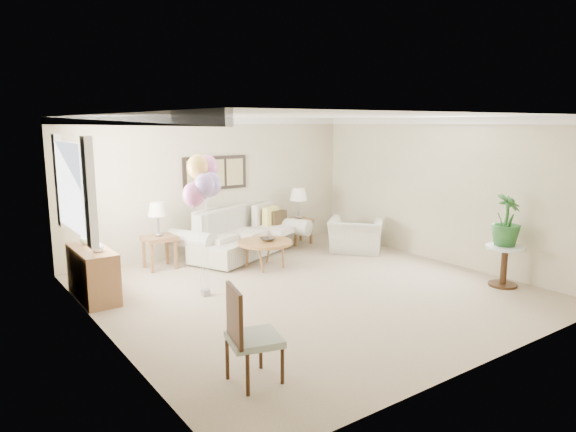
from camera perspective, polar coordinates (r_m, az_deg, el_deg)
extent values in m
plane|color=tan|center=(7.89, 2.28, -8.20)|extent=(6.00, 6.00, 0.00)
cube|color=beige|center=(10.10, -8.14, 3.36)|extent=(6.00, 0.04, 2.60)
cube|color=beige|center=(5.57, 21.62, -2.93)|extent=(6.00, 0.04, 2.60)
cube|color=beige|center=(6.24, -20.01, -1.44)|extent=(0.04, 6.00, 2.60)
cube|color=beige|center=(9.69, 16.54, 2.75)|extent=(0.04, 6.00, 2.60)
cube|color=white|center=(7.48, 2.42, 10.96)|extent=(6.00, 6.00, 0.02)
cube|color=white|center=(10.00, -8.24, 10.41)|extent=(6.00, 0.06, 0.12)
cube|color=white|center=(6.13, -20.45, 10.01)|extent=(0.06, 6.00, 0.12)
cube|color=white|center=(9.60, 16.81, 10.09)|extent=(0.06, 6.00, 0.12)
cube|color=white|center=(7.64, -23.07, 3.06)|extent=(0.04, 1.40, 1.20)
cube|color=white|center=(6.82, -21.18, 2.42)|extent=(0.10, 0.22, 1.40)
cube|color=white|center=(8.47, -24.06, 3.63)|extent=(0.10, 0.22, 1.40)
cube|color=black|center=(10.04, -8.09, 4.76)|extent=(1.35, 0.04, 0.65)
cube|color=#8C8C59|center=(9.84, -10.20, 4.58)|extent=(0.36, 0.02, 0.52)
cube|color=#8C8C59|center=(10.02, -8.03, 4.75)|extent=(0.36, 0.02, 0.52)
cube|color=#8C8C59|center=(10.22, -5.93, 4.90)|extent=(0.36, 0.02, 0.52)
cube|color=beige|center=(9.81, -4.99, -3.17)|extent=(2.41, 1.76, 0.37)
cube|color=beige|center=(10.01, -6.00, -0.53)|extent=(2.13, 1.13, 0.56)
cylinder|color=beige|center=(9.28, -10.71, -2.61)|extent=(0.68, 0.97, 0.33)
cylinder|color=beige|center=(10.33, 0.09, -1.12)|extent=(0.68, 0.97, 0.33)
cube|color=silver|center=(9.42, -8.22, -2.41)|extent=(0.86, 0.92, 0.12)
cube|color=silver|center=(9.72, -4.86, -1.94)|extent=(0.86, 0.92, 0.12)
cube|color=silver|center=(10.05, -1.72, -1.50)|extent=(0.86, 0.92, 0.12)
cube|color=#84A0C7|center=(9.46, -9.55, -1.01)|extent=(0.39, 0.12, 0.39)
cube|color=#E2D765|center=(10.19, -1.93, -0.06)|extent=(0.39, 0.12, 0.39)
cube|color=#382B18|center=(10.23, -1.00, -0.36)|extent=(0.35, 0.10, 0.35)
cube|color=beige|center=(9.86, -4.98, -4.31)|extent=(2.03, 0.81, 0.04)
cube|color=brown|center=(9.15, -14.14, -2.40)|extent=(0.53, 0.48, 0.08)
cube|color=brown|center=(8.97, -14.87, -4.59)|extent=(0.05, 0.05, 0.50)
cube|color=brown|center=(9.12, -12.38, -4.24)|extent=(0.05, 0.05, 0.50)
cube|color=brown|center=(9.32, -15.71, -4.07)|extent=(0.05, 0.05, 0.50)
cube|color=brown|center=(9.47, -13.30, -3.74)|extent=(0.05, 0.05, 0.50)
cube|color=brown|center=(10.74, 1.18, -0.46)|extent=(0.49, 0.44, 0.07)
cube|color=brown|center=(10.54, 0.90, -2.15)|extent=(0.04, 0.04, 0.46)
cube|color=brown|center=(10.77, 2.58, -1.88)|extent=(0.04, 0.04, 0.46)
cube|color=brown|center=(10.82, -0.22, -1.81)|extent=(0.04, 0.04, 0.46)
cube|color=brown|center=(11.04, 1.44, -1.57)|extent=(0.04, 0.04, 0.46)
cylinder|color=gray|center=(9.14, -14.16, -1.98)|extent=(0.14, 0.14, 0.06)
cylinder|color=gray|center=(9.10, -14.21, -0.88)|extent=(0.04, 0.04, 0.30)
cone|color=silver|center=(9.06, -14.28, 0.78)|extent=(0.34, 0.34, 0.24)
cylinder|color=gray|center=(10.73, 1.18, -0.10)|extent=(0.15, 0.15, 0.06)
cylinder|color=gray|center=(10.69, 1.18, 0.91)|extent=(0.04, 0.04, 0.32)
cone|color=silver|center=(10.65, 1.19, 2.45)|extent=(0.36, 0.36, 0.26)
cylinder|color=brown|center=(8.94, -2.59, -2.96)|extent=(0.95, 0.95, 0.05)
cylinder|color=brown|center=(9.30, -2.16, -3.96)|extent=(0.04, 0.04, 0.43)
cylinder|color=brown|center=(9.07, -4.53, -4.35)|extent=(0.04, 0.04, 0.43)
cylinder|color=brown|center=(8.70, -3.01, -4.97)|extent=(0.04, 0.04, 0.43)
cylinder|color=brown|center=(8.94, -0.58, -4.54)|extent=(0.04, 0.04, 0.43)
imported|color=#2D2821|center=(8.92, -2.25, -2.62)|extent=(0.27, 0.27, 0.06)
imported|color=beige|center=(10.15, 7.53, -2.16)|extent=(1.33, 1.34, 0.66)
cylinder|color=silver|center=(8.58, 23.00, -3.22)|extent=(0.59, 0.59, 0.04)
cylinder|color=#371E12|center=(8.66, 22.86, -5.24)|extent=(0.10, 0.10, 0.59)
cylinder|color=#371E12|center=(8.74, 22.72, -7.14)|extent=(0.43, 0.43, 0.01)
imported|color=#18501F|center=(8.55, 23.11, -0.42)|extent=(0.51, 0.51, 0.80)
cube|color=#949E91|center=(5.12, -3.76, -13.49)|extent=(0.59, 0.59, 0.07)
cylinder|color=#371E12|center=(4.98, -4.50, -17.23)|extent=(0.04, 0.04, 0.41)
cylinder|color=#371E12|center=(5.17, -0.63, -16.12)|extent=(0.04, 0.04, 0.41)
cylinder|color=#371E12|center=(5.29, -6.76, -15.57)|extent=(0.04, 0.04, 0.41)
cylinder|color=#371E12|center=(5.46, -3.05, -14.61)|extent=(0.04, 0.04, 0.41)
cube|color=#371E12|center=(4.91, -5.98, -10.91)|extent=(0.16, 0.46, 0.54)
cube|color=brown|center=(7.93, -20.86, -6.00)|extent=(0.45, 1.20, 0.74)
cube|color=#371E12|center=(7.65, -20.24, -6.54)|extent=(0.46, 0.02, 0.70)
cube|color=#371E12|center=(8.21, -21.36, -5.48)|extent=(0.46, 0.02, 0.70)
imported|color=white|center=(7.58, -20.43, -3.11)|extent=(0.18, 0.18, 0.18)
imported|color=#A5B699|center=(8.11, -21.49, -2.23)|extent=(0.23, 0.23, 0.21)
cube|color=gray|center=(7.72, -9.15, -8.41)|extent=(0.11, 0.11, 0.09)
ellipsoid|color=pink|center=(7.28, -10.45, 2.34)|extent=(0.31, 0.31, 0.35)
cylinder|color=silver|center=(7.48, -9.77, -3.68)|extent=(0.01, 0.01, 1.25)
ellipsoid|color=#A488D2|center=(7.34, -8.60, 3.50)|extent=(0.31, 0.31, 0.35)
cylinder|color=silver|center=(7.51, -8.86, -3.09)|extent=(0.01, 0.01, 1.38)
ellipsoid|color=#F4BD55|center=(7.42, -10.00, 5.41)|extent=(0.31, 0.31, 0.35)
cylinder|color=silver|center=(7.53, -9.55, -2.13)|extent=(0.01, 0.01, 1.63)
ellipsoid|color=pink|center=(7.52, -8.98, 5.41)|extent=(0.31, 0.31, 0.35)
cylinder|color=silver|center=(7.58, -9.05, -2.08)|extent=(0.01, 0.01, 1.61)
ellipsoid|color=#A488D2|center=(7.27, -9.24, 3.35)|extent=(0.31, 0.31, 0.35)
cylinder|color=silver|center=(7.47, -9.18, -3.20)|extent=(0.01, 0.01, 1.38)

